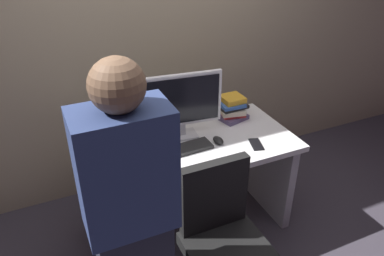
{
  "coord_description": "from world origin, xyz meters",
  "views": [
    {
      "loc": [
        -0.86,
        -1.96,
        2.09
      ],
      "look_at": [
        0.0,
        -0.05,
        0.89
      ],
      "focal_mm": 35.7,
      "sensor_mm": 36.0,
      "label": 1
    }
  ],
  "objects_px": {
    "desk": "(189,172)",
    "mouse": "(218,140)",
    "person_at_desk": "(132,224)",
    "cell_phone": "(256,144)",
    "cup_near_keyboard": "(137,158)",
    "office_chair": "(223,250)",
    "keyboard": "(180,150)",
    "monitor": "(182,103)",
    "book_stack": "(232,108)"
  },
  "relations": [
    {
      "from": "keyboard",
      "to": "cup_near_keyboard",
      "type": "bearing_deg",
      "value": -177.18
    },
    {
      "from": "mouse",
      "to": "cup_near_keyboard",
      "type": "height_order",
      "value": "cup_near_keyboard"
    },
    {
      "from": "person_at_desk",
      "to": "mouse",
      "type": "xyz_separation_m",
      "value": [
        0.77,
        0.61,
        -0.09
      ]
    },
    {
      "from": "monitor",
      "to": "cup_near_keyboard",
      "type": "xyz_separation_m",
      "value": [
        -0.38,
        -0.2,
        -0.21
      ]
    },
    {
      "from": "cell_phone",
      "to": "cup_near_keyboard",
      "type": "bearing_deg",
      "value": -171.66
    },
    {
      "from": "monitor",
      "to": "desk",
      "type": "bearing_deg",
      "value": -89.37
    },
    {
      "from": "office_chair",
      "to": "cell_phone",
      "type": "bearing_deg",
      "value": 43.7
    },
    {
      "from": "person_at_desk",
      "to": "cell_phone",
      "type": "xyz_separation_m",
      "value": [
        0.98,
        0.48,
        -0.1
      ]
    },
    {
      "from": "desk",
      "to": "cup_near_keyboard",
      "type": "relative_size",
      "value": 14.31
    },
    {
      "from": "cell_phone",
      "to": "mouse",
      "type": "bearing_deg",
      "value": 164.81
    },
    {
      "from": "person_at_desk",
      "to": "monitor",
      "type": "xyz_separation_m",
      "value": [
        0.58,
        0.78,
        0.15
      ]
    },
    {
      "from": "book_stack",
      "to": "cup_near_keyboard",
      "type": "bearing_deg",
      "value": -161.17
    },
    {
      "from": "keyboard",
      "to": "cup_near_keyboard",
      "type": "distance_m",
      "value": 0.3
    },
    {
      "from": "mouse",
      "to": "book_stack",
      "type": "bearing_deg",
      "value": 45.57
    },
    {
      "from": "desk",
      "to": "cell_phone",
      "type": "height_order",
      "value": "cell_phone"
    },
    {
      "from": "mouse",
      "to": "cup_near_keyboard",
      "type": "distance_m",
      "value": 0.57
    },
    {
      "from": "keyboard",
      "to": "cell_phone",
      "type": "xyz_separation_m",
      "value": [
        0.49,
        -0.13,
        -0.01
      ]
    },
    {
      "from": "monitor",
      "to": "mouse",
      "type": "relative_size",
      "value": 5.4
    },
    {
      "from": "person_at_desk",
      "to": "desk",
      "type": "bearing_deg",
      "value": 48.91
    },
    {
      "from": "desk",
      "to": "book_stack",
      "type": "xyz_separation_m",
      "value": [
        0.43,
        0.19,
        0.31
      ]
    },
    {
      "from": "person_at_desk",
      "to": "keyboard",
      "type": "xyz_separation_m",
      "value": [
        0.5,
        0.61,
        -0.09
      ]
    },
    {
      "from": "desk",
      "to": "mouse",
      "type": "bearing_deg",
      "value": -17.83
    },
    {
      "from": "desk",
      "to": "book_stack",
      "type": "relative_size",
      "value": 6.36
    },
    {
      "from": "office_chair",
      "to": "cell_phone",
      "type": "height_order",
      "value": "office_chair"
    },
    {
      "from": "desk",
      "to": "cell_phone",
      "type": "distance_m",
      "value": 0.5
    },
    {
      "from": "office_chair",
      "to": "keyboard",
      "type": "relative_size",
      "value": 2.19
    },
    {
      "from": "mouse",
      "to": "cell_phone",
      "type": "height_order",
      "value": "mouse"
    },
    {
      "from": "desk",
      "to": "office_chair",
      "type": "height_order",
      "value": "office_chair"
    },
    {
      "from": "cup_near_keyboard",
      "to": "monitor",
      "type": "bearing_deg",
      "value": 27.36
    },
    {
      "from": "office_chair",
      "to": "cup_near_keyboard",
      "type": "height_order",
      "value": "office_chair"
    },
    {
      "from": "monitor",
      "to": "cell_phone",
      "type": "height_order",
      "value": "monitor"
    },
    {
      "from": "monitor",
      "to": "cell_phone",
      "type": "bearing_deg",
      "value": -36.7
    },
    {
      "from": "desk",
      "to": "monitor",
      "type": "distance_m",
      "value": 0.5
    },
    {
      "from": "desk",
      "to": "office_chair",
      "type": "relative_size",
      "value": 1.52
    },
    {
      "from": "keyboard",
      "to": "cell_phone",
      "type": "relative_size",
      "value": 2.99
    },
    {
      "from": "office_chair",
      "to": "monitor",
      "type": "bearing_deg",
      "value": 84.41
    },
    {
      "from": "book_stack",
      "to": "office_chair",
      "type": "bearing_deg",
      "value": -121.27
    },
    {
      "from": "keyboard",
      "to": "cup_near_keyboard",
      "type": "relative_size",
      "value": 4.3
    },
    {
      "from": "desk",
      "to": "cell_phone",
      "type": "bearing_deg",
      "value": -25.34
    },
    {
      "from": "cell_phone",
      "to": "person_at_desk",
      "type": "bearing_deg",
      "value": -138.14
    },
    {
      "from": "book_stack",
      "to": "cell_phone",
      "type": "relative_size",
      "value": 1.56
    },
    {
      "from": "office_chair",
      "to": "person_at_desk",
      "type": "distance_m",
      "value": 0.65
    },
    {
      "from": "keyboard",
      "to": "mouse",
      "type": "relative_size",
      "value": 4.3
    },
    {
      "from": "person_at_desk",
      "to": "keyboard",
      "type": "bearing_deg",
      "value": 50.93
    },
    {
      "from": "person_at_desk",
      "to": "monitor",
      "type": "height_order",
      "value": "person_at_desk"
    },
    {
      "from": "cup_near_keyboard",
      "to": "book_stack",
      "type": "distance_m",
      "value": 0.86
    },
    {
      "from": "desk",
      "to": "cup_near_keyboard",
      "type": "xyz_separation_m",
      "value": [
        -0.38,
        -0.09,
        0.28
      ]
    },
    {
      "from": "book_stack",
      "to": "cell_phone",
      "type": "height_order",
      "value": "book_stack"
    },
    {
      "from": "mouse",
      "to": "cell_phone",
      "type": "distance_m",
      "value": 0.25
    },
    {
      "from": "cup_near_keyboard",
      "to": "desk",
      "type": "bearing_deg",
      "value": 12.68
    }
  ]
}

